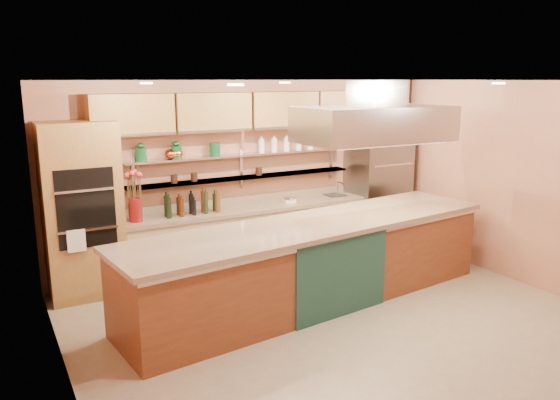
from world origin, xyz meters
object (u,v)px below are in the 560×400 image
copper_kettle (170,154)px  flower_vase (135,210)px  refrigerator (378,185)px  green_canister (215,149)px  island (314,262)px  kitchen_scale (289,199)px

copper_kettle → flower_vase: bearing=-159.4°
refrigerator → green_canister: 2.97m
island → copper_kettle: 2.54m
kitchen_scale → refrigerator: bearing=15.1°
refrigerator → flower_vase: refrigerator is taller
refrigerator → kitchen_scale: refrigerator is taller
flower_vase → green_canister: green_canister is taller
flower_vase → kitchen_scale: flower_vase is taller
refrigerator → flower_vase: size_ratio=6.50×
kitchen_scale → flower_vase: bearing=-164.6°
kitchen_scale → copper_kettle: bearing=-171.6°
flower_vase → green_canister: 1.47m
flower_vase → kitchen_scale: bearing=0.0°
refrigerator → copper_kettle: (-3.54, 0.23, 0.73)m
kitchen_scale → green_canister: (-1.13, 0.22, 0.83)m
flower_vase → copper_kettle: copper_kettle is taller
island → green_canister: size_ratio=26.79×
refrigerator → island: 2.85m
refrigerator → kitchen_scale: size_ratio=11.83×
flower_vase → copper_kettle: bearing=20.6°
copper_kettle → green_canister: 0.67m
island → green_canister: (-0.57, 1.83, 1.28)m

